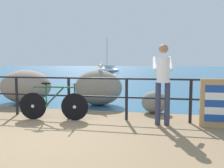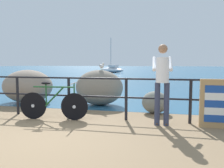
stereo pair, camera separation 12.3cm
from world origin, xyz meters
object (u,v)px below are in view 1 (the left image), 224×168
object	(u,v)px
breakwater_boulder_main	(98,88)
seagull	(101,66)
breakwater_boulder_right	(155,102)
sailboat	(108,70)
person_at_railing	(163,80)
bicycle	(54,104)
folded_deckchair_stack	(221,103)
breakwater_boulder_left	(26,86)

from	to	relation	value
breakwater_boulder_main	seagull	bearing A→B (deg)	-19.78
breakwater_boulder_right	sailboat	distance (m)	26.87
breakwater_boulder_right	sailboat	xyz separation A→B (m)	(-7.12, 25.91, 0.12)
breakwater_boulder_main	person_at_railing	bearing A→B (deg)	-45.80
bicycle	sailboat	size ratio (longest dim) A/B	0.35
bicycle	breakwater_boulder_main	distance (m)	2.24
bicycle	folded_deckchair_stack	bearing A→B (deg)	-4.43
bicycle	person_at_railing	bearing A→B (deg)	-4.30
bicycle	breakwater_boulder_left	distance (m)	2.90
folded_deckchair_stack	breakwater_boulder_left	world-z (taller)	breakwater_boulder_left
bicycle	folded_deckchair_stack	xyz separation A→B (m)	(3.78, 0.10, 0.13)
bicycle	breakwater_boulder_right	xyz separation A→B (m)	(2.37, 1.29, -0.09)
person_at_railing	breakwater_boulder_right	world-z (taller)	person_at_railing
bicycle	breakwater_boulder_right	size ratio (longest dim) A/B	2.37
breakwater_boulder_left	seagull	xyz separation A→B (m)	(2.65, 0.06, 0.72)
folded_deckchair_stack	sailboat	world-z (taller)	sailboat
bicycle	person_at_railing	xyz separation A→B (m)	(2.57, 0.07, 0.60)
person_at_railing	sailboat	bearing A→B (deg)	12.54
seagull	sailboat	bearing A→B (deg)	151.37
person_at_railing	sailboat	xyz separation A→B (m)	(-7.32, 27.13, -0.57)
person_at_railing	bicycle	bearing A→B (deg)	89.04
bicycle	breakwater_boulder_right	distance (m)	2.70
breakwater_boulder_main	breakwater_boulder_left	size ratio (longest dim) A/B	0.90
folded_deckchair_stack	breakwater_boulder_left	distance (m)	6.13
breakwater_boulder_right	bicycle	bearing A→B (deg)	-151.40
folded_deckchair_stack	seagull	distance (m)	3.83
person_at_railing	breakwater_boulder_left	bearing A→B (deg)	63.89
folded_deckchair_stack	breakwater_boulder_left	bearing A→B (deg)	161.19
person_at_railing	breakwater_boulder_left	xyz separation A→B (m)	(-4.59, 2.00, -0.42)
bicycle	seagull	distance (m)	2.39
person_at_railing	breakwater_boulder_main	bearing A→B (deg)	41.65
folded_deckchair_stack	sailboat	distance (m)	28.42
folded_deckchair_stack	breakwater_boulder_right	bearing A→B (deg)	139.74
breakwater_boulder_left	seagull	world-z (taller)	seagull
folded_deckchair_stack	breakwater_boulder_main	bearing A→B (deg)	147.50
person_at_railing	sailboat	world-z (taller)	sailboat
breakwater_boulder_main	breakwater_boulder_left	world-z (taller)	breakwater_boulder_main
breakwater_boulder_left	sailboat	world-z (taller)	sailboat
sailboat	bicycle	bearing A→B (deg)	132.45
breakwater_boulder_main	sailboat	distance (m)	25.59
breakwater_boulder_main	breakwater_boulder_left	bearing A→B (deg)	-177.89
breakwater_boulder_main	breakwater_boulder_left	xyz separation A→B (m)	(-2.55, -0.09, -0.00)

